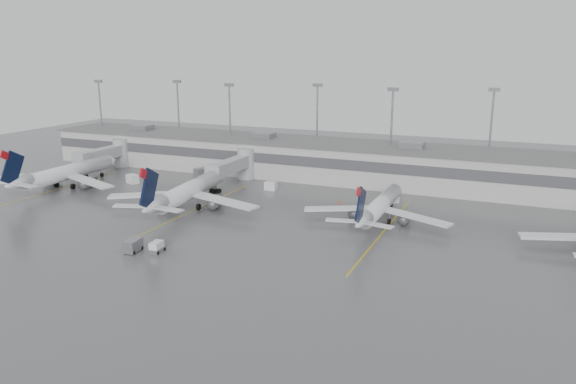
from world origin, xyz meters
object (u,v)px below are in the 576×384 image
at_px(jet_far_left, 65,173).
at_px(jet_mid_right, 379,206).
at_px(jet_mid_left, 188,191).
at_px(baggage_tug, 157,248).

xyz_separation_m(jet_far_left, jet_mid_right, (67.12, 1.79, -0.42)).
relative_size(jet_mid_left, jet_mid_right, 1.17).
xyz_separation_m(jet_far_left, jet_mid_left, (32.67, -3.43, 0.06)).
bearing_deg(jet_mid_left, jet_far_left, 167.37).
bearing_deg(jet_mid_right, jet_mid_left, -171.36).
bearing_deg(jet_far_left, baggage_tug, -32.48).
relative_size(jet_mid_left, baggage_tug, 12.75).
xyz_separation_m(jet_far_left, baggage_tug, (41.22, -25.00, -2.64)).
bearing_deg(jet_mid_right, baggage_tug, -134.01).
bearing_deg(jet_mid_left, jet_mid_right, 2.00).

